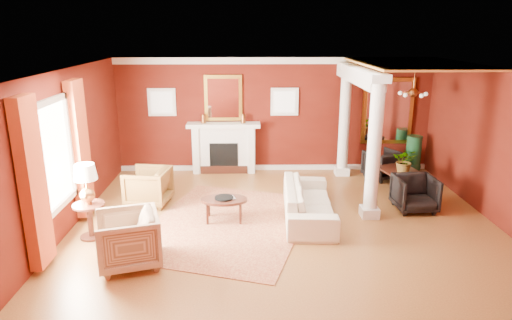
{
  "coord_description": "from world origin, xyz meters",
  "views": [
    {
      "loc": [
        -0.74,
        -8.02,
        3.61
      ],
      "look_at": [
        -0.54,
        0.42,
        1.15
      ],
      "focal_mm": 32.0,
      "sensor_mm": 36.0,
      "label": 1
    }
  ],
  "objects_px": {
    "side_table": "(87,190)",
    "armchair_leopard": "(148,185)",
    "sofa": "(309,196)",
    "coffee_table": "(224,201)",
    "armchair_stripe": "(128,237)",
    "dining_table": "(405,176)"
  },
  "relations": [
    {
      "from": "side_table",
      "to": "armchair_leopard",
      "type": "bearing_deg",
      "value": 66.17
    },
    {
      "from": "sofa",
      "to": "side_table",
      "type": "bearing_deg",
      "value": 104.38
    },
    {
      "from": "coffee_table",
      "to": "armchair_stripe",
      "type": "bearing_deg",
      "value": -130.32
    },
    {
      "from": "dining_table",
      "to": "sofa",
      "type": "bearing_deg",
      "value": 108.43
    },
    {
      "from": "dining_table",
      "to": "armchair_leopard",
      "type": "bearing_deg",
      "value": 83.96
    },
    {
      "from": "armchair_leopard",
      "to": "coffee_table",
      "type": "xyz_separation_m",
      "value": [
        1.64,
        -0.9,
        -0.02
      ]
    },
    {
      "from": "coffee_table",
      "to": "side_table",
      "type": "distance_m",
      "value": 2.49
    },
    {
      "from": "coffee_table",
      "to": "side_table",
      "type": "relative_size",
      "value": 0.65
    },
    {
      "from": "armchair_stripe",
      "to": "sofa",
      "type": "bearing_deg",
      "value": 103.62
    },
    {
      "from": "coffee_table",
      "to": "side_table",
      "type": "xyz_separation_m",
      "value": [
        -2.34,
        -0.69,
        0.5
      ]
    },
    {
      "from": "armchair_leopard",
      "to": "coffee_table",
      "type": "bearing_deg",
      "value": 70.1
    },
    {
      "from": "armchair_leopard",
      "to": "coffee_table",
      "type": "relative_size",
      "value": 0.97
    },
    {
      "from": "armchair_stripe",
      "to": "dining_table",
      "type": "distance_m",
      "value": 6.25
    },
    {
      "from": "armchair_leopard",
      "to": "side_table",
      "type": "relative_size",
      "value": 0.63
    },
    {
      "from": "sofa",
      "to": "armchair_stripe",
      "type": "xyz_separation_m",
      "value": [
        -3.07,
        -1.77,
        0.02
      ]
    },
    {
      "from": "sofa",
      "to": "armchair_leopard",
      "type": "bearing_deg",
      "value": 79.45
    },
    {
      "from": "dining_table",
      "to": "coffee_table",
      "type": "bearing_deg",
      "value": 98.36
    },
    {
      "from": "armchair_leopard",
      "to": "armchair_stripe",
      "type": "distance_m",
      "value": 2.58
    },
    {
      "from": "armchair_leopard",
      "to": "dining_table",
      "type": "relative_size",
      "value": 0.62
    },
    {
      "from": "armchair_leopard",
      "to": "dining_table",
      "type": "height_order",
      "value": "armchair_leopard"
    },
    {
      "from": "armchair_stripe",
      "to": "armchair_leopard",
      "type": "bearing_deg",
      "value": 168.33
    },
    {
      "from": "armchair_stripe",
      "to": "side_table",
      "type": "distance_m",
      "value": 1.41
    }
  ]
}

